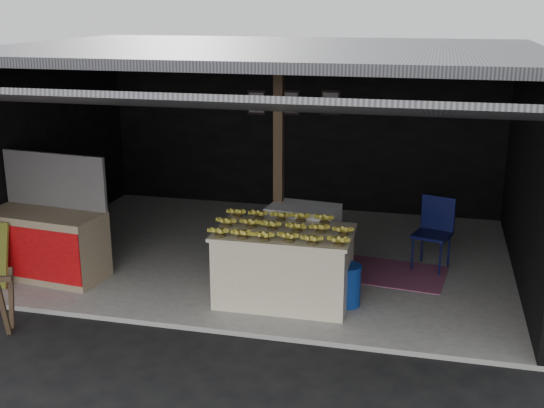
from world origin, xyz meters
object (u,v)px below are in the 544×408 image
(neighbor_stall, at_px, (46,241))
(water_barrel, at_px, (347,286))
(white_crate, at_px, (303,242))
(plastic_chair, at_px, (435,226))
(banana_table, at_px, (284,266))

(neighbor_stall, xyz_separation_m, water_barrel, (4.00, 0.03, -0.25))
(white_crate, distance_m, plastic_chair, 1.87)
(plastic_chair, bearing_deg, neighbor_stall, -145.14)
(water_barrel, relative_size, plastic_chair, 0.49)
(neighbor_stall, xyz_separation_m, plastic_chair, (4.99, 1.57, 0.09))
(white_crate, xyz_separation_m, neighbor_stall, (-3.31, -0.75, -0.01))
(banana_table, distance_m, white_crate, 0.78)
(water_barrel, xyz_separation_m, plastic_chair, (0.98, 1.54, 0.34))
(banana_table, height_order, plastic_chair, plastic_chair)
(neighbor_stall, bearing_deg, plastic_chair, 23.88)
(neighbor_stall, bearing_deg, white_crate, 19.09)
(water_barrel, bearing_deg, plastic_chair, 57.50)
(white_crate, height_order, water_barrel, white_crate)
(white_crate, bearing_deg, plastic_chair, 33.01)
(white_crate, relative_size, neighbor_stall, 0.60)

